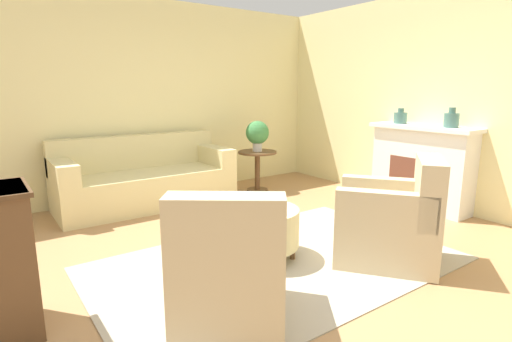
% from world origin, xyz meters
% --- Properties ---
extents(ground_plane, '(16.00, 16.00, 0.00)m').
position_xyz_m(ground_plane, '(0.00, 0.00, 0.00)').
color(ground_plane, '#AD7F51').
extents(wall_back, '(9.98, 0.12, 2.80)m').
position_xyz_m(wall_back, '(0.00, 3.05, 1.40)').
color(wall_back, beige).
rests_on(wall_back, ground_plane).
extents(wall_right, '(0.12, 9.64, 2.80)m').
position_xyz_m(wall_right, '(2.88, 0.00, 1.40)').
color(wall_right, beige).
rests_on(wall_right, ground_plane).
extents(rug, '(3.21, 2.02, 0.01)m').
position_xyz_m(rug, '(0.00, 0.00, 0.01)').
color(rug, '#B2A893').
rests_on(rug, ground_plane).
extents(couch, '(2.29, 0.92, 0.93)m').
position_xyz_m(couch, '(-0.28, 2.53, 0.34)').
color(couch, beige).
rests_on(couch, ground_plane).
extents(armchair_left, '(1.06, 1.09, 0.97)m').
position_xyz_m(armchair_left, '(-0.86, -0.58, 0.37)').
color(armchair_left, '#C6B289').
rests_on(armchair_left, rug).
extents(armchair_right, '(1.06, 1.09, 0.97)m').
position_xyz_m(armchair_right, '(0.86, -0.58, 0.37)').
color(armchair_right, '#C6B289').
rests_on(armchair_right, rug).
extents(ottoman_table, '(0.73, 0.73, 0.47)m').
position_xyz_m(ottoman_table, '(-0.06, 0.21, 0.30)').
color(ottoman_table, beige).
rests_on(ottoman_table, rug).
extents(side_table, '(0.59, 0.59, 0.62)m').
position_xyz_m(side_table, '(1.39, 2.25, 0.43)').
color(side_table, brown).
rests_on(side_table, ground_plane).
extents(fireplace, '(0.44, 1.39, 1.10)m').
position_xyz_m(fireplace, '(2.64, 0.29, 0.57)').
color(fireplace, white).
rests_on(fireplace, ground_plane).
extents(vase_mantel_near, '(0.17, 0.17, 0.21)m').
position_xyz_m(vase_mantel_near, '(2.62, 0.65, 1.18)').
color(vase_mantel_near, '#477066').
rests_on(vase_mantel_near, fireplace).
extents(vase_mantel_far, '(0.17, 0.17, 0.24)m').
position_xyz_m(vase_mantel_far, '(2.62, -0.06, 1.19)').
color(vase_mantel_far, '#477066').
rests_on(vase_mantel_far, fireplace).
extents(potted_plant_on_side_table, '(0.35, 0.35, 0.46)m').
position_xyz_m(potted_plant_on_side_table, '(1.39, 2.25, 0.90)').
color(potted_plant_on_side_table, beige).
rests_on(potted_plant_on_side_table, side_table).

